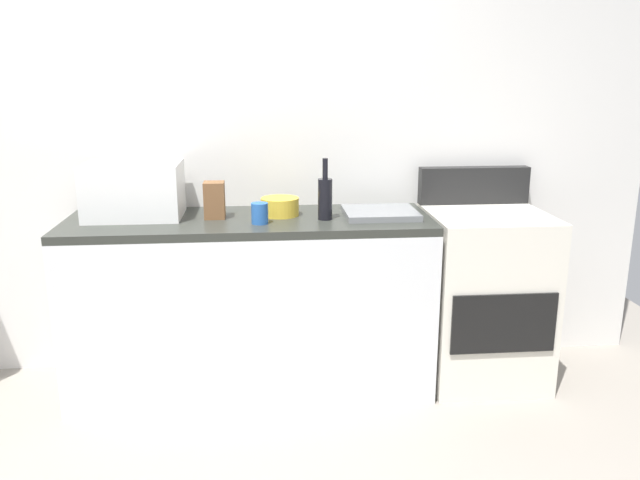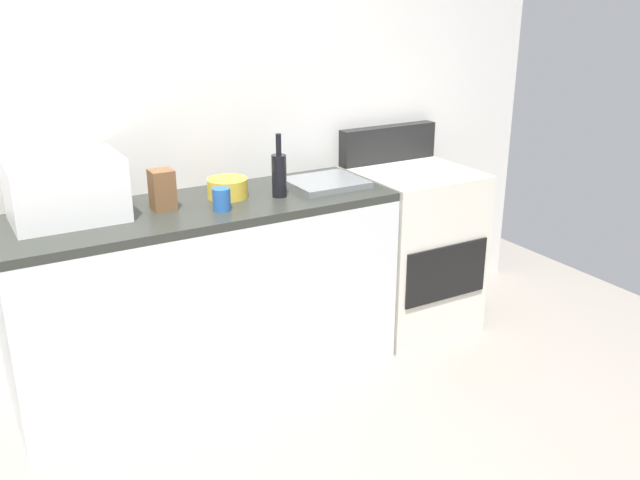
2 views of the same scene
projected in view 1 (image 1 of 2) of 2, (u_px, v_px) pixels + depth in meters
The scene contains 9 objects.
wall_back at pixel (191, 131), 3.37m from camera, with size 5.00×0.10×2.60m, color silver.
kitchen_counter at pixel (251, 304), 3.28m from camera, with size 1.80×0.60×0.90m.
stove_oven at pixel (483, 293), 3.39m from camera, with size 0.60×0.61×1.10m.
microwave at pixel (134, 190), 3.15m from camera, with size 0.46×0.34×0.27m, color white.
sink_basin at pixel (380, 213), 3.21m from camera, with size 0.36×0.32×0.03m, color slate.
wine_bottle at pixel (325, 197), 3.11m from camera, with size 0.07×0.07×0.30m.
coffee_mug at pixel (260, 213), 3.04m from camera, with size 0.08×0.08×0.10m, color #2659A5.
knife_block at pixel (214, 200), 3.14m from camera, with size 0.10×0.10×0.18m, color brown.
mixing_bowl at pixel (280, 207), 3.21m from camera, with size 0.19×0.19×0.09m, color gold.
Camera 1 is at (0.37, -1.91, 1.60)m, focal length 35.97 mm.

